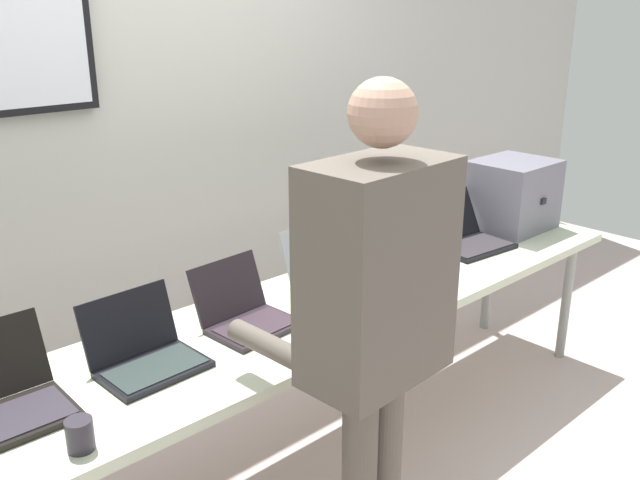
{
  "coord_description": "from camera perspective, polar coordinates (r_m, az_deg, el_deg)",
  "views": [
    {
      "loc": [
        -1.62,
        -1.85,
        1.87
      ],
      "look_at": [
        0.06,
        -0.03,
        1.01
      ],
      "focal_mm": 38.57,
      "sensor_mm": 36.0,
      "label": 1
    }
  ],
  "objects": [
    {
      "name": "back_wall",
      "position": [
        3.43,
        -14.45,
        9.23
      ],
      "size": [
        8.0,
        0.11,
        2.62
      ],
      "color": "beige",
      "rests_on": "ground"
    },
    {
      "name": "laptop_station_6",
      "position": [
        3.49,
        11.83,
        0.44
      ],
      "size": [
        0.41,
        0.4,
        0.24
      ],
      "color": "black",
      "rests_on": "workbench"
    },
    {
      "name": "equipment_box",
      "position": [
        3.8,
        15.66,
        3.66
      ],
      "size": [
        0.42,
        0.37,
        0.37
      ],
      "color": "slate",
      "rests_on": "workbench"
    },
    {
      "name": "laptop_station_4",
      "position": [
        2.86,
        1.19,
        -3.26
      ],
      "size": [
        0.34,
        0.36,
        0.26
      ],
      "color": "#AAAEB6",
      "rests_on": "workbench"
    },
    {
      "name": "ground",
      "position": [
        3.1,
        -1.26,
        -18.49
      ],
      "size": [
        8.0,
        8.0,
        0.04
      ],
      "primitive_type": "cube",
      "color": "beige"
    },
    {
      "name": "coffee_mug",
      "position": [
        2.03,
        -19.3,
        -15.0
      ],
      "size": [
        0.07,
        0.07,
        0.09
      ],
      "color": "#2D2831",
      "rests_on": "workbench"
    },
    {
      "name": "laptop_station_2",
      "position": [
        2.37,
        -14.38,
        -8.96
      ],
      "size": [
        0.34,
        0.3,
        0.23
      ],
      "color": "black",
      "rests_on": "workbench"
    },
    {
      "name": "workbench",
      "position": [
        2.73,
        -1.37,
        -6.75
      ],
      "size": [
        3.57,
        0.7,
        0.72
      ],
      "color": "beige",
      "rests_on": "ground"
    },
    {
      "name": "person",
      "position": [
        2.01,
        4.53,
        -5.85
      ],
      "size": [
        0.45,
        0.6,
        1.69
      ],
      "color": "#60564D",
      "rests_on": "ground"
    },
    {
      "name": "laptop_station_5",
      "position": [
        3.15,
        6.73,
        -1.3
      ],
      "size": [
        0.36,
        0.41,
        0.24
      ],
      "color": "black",
      "rests_on": "workbench"
    },
    {
      "name": "laptop_station_1",
      "position": [
        2.26,
        -24.72,
        -11.71
      ],
      "size": [
        0.33,
        0.33,
        0.25
      ],
      "color": "black",
      "rests_on": "workbench"
    },
    {
      "name": "laptop_station_3",
      "position": [
        2.59,
        -6.28,
        -5.97
      ],
      "size": [
        0.33,
        0.33,
        0.23
      ],
      "color": "#271F26",
      "rests_on": "workbench"
    }
  ]
}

